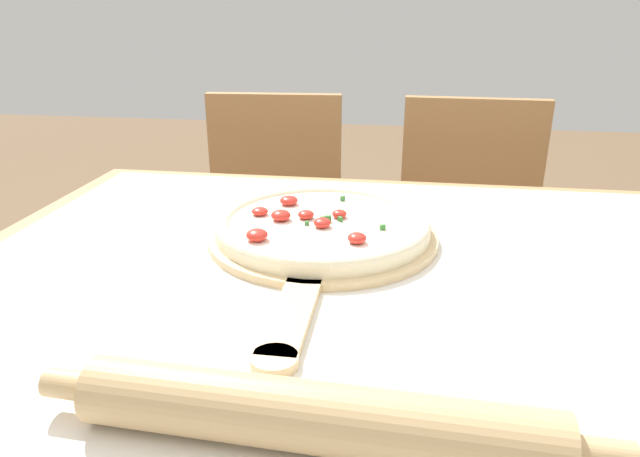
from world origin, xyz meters
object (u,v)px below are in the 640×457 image
object	(u,v)px
pizza	(322,225)
rolling_pin	(314,417)
pizza_peel	(321,241)
chair_right	(467,241)
chair_left	(272,230)

from	to	relation	value
pizza	rolling_pin	bearing A→B (deg)	-82.49
pizza_peel	chair_right	world-z (taller)	chair_right
chair_right	pizza_peel	bearing A→B (deg)	-111.87
rolling_pin	chair_left	xyz separation A→B (m)	(-0.30, 1.11, -0.29)
chair_left	chair_right	world-z (taller)	same
chair_left	pizza	bearing A→B (deg)	-73.67
pizza	rolling_pin	distance (m)	0.44
chair_right	pizza	bearing A→B (deg)	-112.57
pizza_peel	chair_right	xyz separation A→B (m)	(0.30, 0.69, -0.27)
chair_left	chair_right	distance (m)	0.55
pizza_peel	rolling_pin	bearing A→B (deg)	-82.22
pizza_peel	chair_right	distance (m)	0.80
pizza_peel	chair_left	bearing A→B (deg)	109.46
chair_right	chair_left	bearing A→B (deg)	-178.35
pizza_peel	pizza	xyz separation A→B (m)	(-0.00, 0.02, 0.02)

